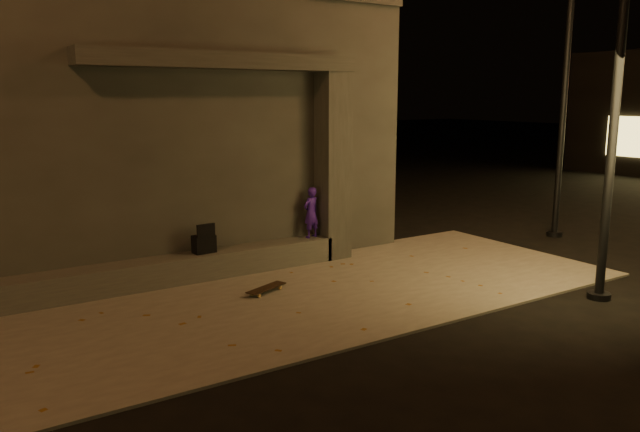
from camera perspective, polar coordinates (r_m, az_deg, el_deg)
ground at (r=8.66m, az=5.80°, el=-10.74°), size 120.00×120.00×0.00m
sidewalk at (r=10.19m, az=-1.29°, el=-7.20°), size 11.00×4.40×0.04m
building at (r=13.39m, az=-15.35°, el=8.04°), size 9.00×5.10×5.22m
ledge at (r=11.02m, az=-12.83°, el=-4.75°), size 6.00×0.55×0.45m
column at (r=12.16m, az=1.17°, el=4.54°), size 0.55×0.55×3.60m
canopy at (r=11.06m, az=-8.71°, el=13.86°), size 5.00×0.70×0.28m
skateboarder at (r=12.01m, az=-0.82°, el=0.32°), size 0.40×0.32×0.98m
backpack at (r=11.08m, az=-10.57°, el=-2.39°), size 0.39×0.27×0.53m
skateboard at (r=10.25m, az=-4.93°, el=-6.60°), size 0.81×0.48×0.09m
street_lamp_0 at (r=10.59m, az=25.94°, el=15.43°), size 0.36×0.36×7.45m
street_lamp_2 at (r=15.14m, az=21.68°, el=13.63°), size 0.36×0.36×7.24m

